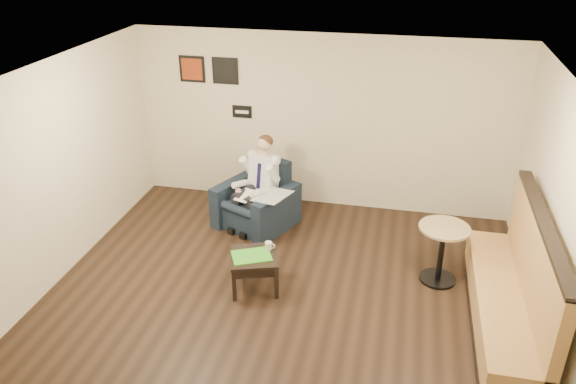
% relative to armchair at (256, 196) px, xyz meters
% --- Properties ---
extents(ground, '(6.00, 6.00, 0.00)m').
position_rel_armchair_xyz_m(ground, '(0.84, -2.03, -0.49)').
color(ground, black).
rests_on(ground, ground).
extents(wall_back, '(6.00, 0.02, 2.80)m').
position_rel_armchair_xyz_m(wall_back, '(0.84, 0.97, 0.91)').
color(wall_back, beige).
rests_on(wall_back, ground).
extents(wall_left, '(0.02, 6.00, 2.80)m').
position_rel_armchair_xyz_m(wall_left, '(-2.16, -2.03, 0.91)').
color(wall_left, beige).
rests_on(wall_left, ground).
extents(wall_right, '(0.02, 6.00, 2.80)m').
position_rel_armchair_xyz_m(wall_right, '(3.84, -2.03, 0.91)').
color(wall_right, beige).
rests_on(wall_right, ground).
extents(ceiling, '(6.00, 6.00, 0.02)m').
position_rel_armchair_xyz_m(ceiling, '(0.84, -2.03, 2.31)').
color(ceiling, white).
rests_on(ceiling, wall_back).
extents(seating_sign, '(0.32, 0.02, 0.20)m').
position_rel_armchair_xyz_m(seating_sign, '(-0.46, 0.95, 1.01)').
color(seating_sign, black).
rests_on(seating_sign, wall_back).
extents(art_print_left, '(0.42, 0.03, 0.42)m').
position_rel_armchair_xyz_m(art_print_left, '(-1.26, 0.95, 1.66)').
color(art_print_left, '#953212').
rests_on(art_print_left, wall_back).
extents(art_print_right, '(0.42, 0.03, 0.42)m').
position_rel_armchair_xyz_m(art_print_right, '(-0.71, 0.95, 1.66)').
color(art_print_right, black).
rests_on(art_print_right, wall_back).
extents(armchair, '(1.34, 1.34, 0.98)m').
position_rel_armchair_xyz_m(armchair, '(0.00, 0.00, 0.00)').
color(armchair, black).
rests_on(armchair, ground).
extents(seated_man, '(0.97, 1.14, 1.34)m').
position_rel_armchair_xyz_m(seated_man, '(-0.05, -0.12, 0.18)').
color(seated_man, silver).
rests_on(seated_man, armchair).
extents(lap_papers, '(0.32, 0.38, 0.01)m').
position_rel_armchair_xyz_m(lap_papers, '(-0.09, -0.21, 0.11)').
color(lap_papers, white).
rests_on(lap_papers, seated_man).
extents(newspaper, '(0.59, 0.65, 0.01)m').
position_rel_armchair_xyz_m(newspaper, '(0.33, -0.26, 0.18)').
color(newspaper, silver).
rests_on(newspaper, armchair).
extents(side_table, '(0.74, 0.74, 0.48)m').
position_rel_armchair_xyz_m(side_table, '(0.41, -1.58, -0.25)').
color(side_table, black).
rests_on(side_table, ground).
extents(green_folder, '(0.58, 0.52, 0.01)m').
position_rel_armchair_xyz_m(green_folder, '(0.39, -1.61, -0.00)').
color(green_folder, green).
rests_on(green_folder, side_table).
extents(coffee_mug, '(0.11, 0.11, 0.10)m').
position_rel_armchair_xyz_m(coffee_mug, '(0.56, -1.40, 0.04)').
color(coffee_mug, white).
rests_on(coffee_mug, side_table).
extents(smartphone, '(0.16, 0.10, 0.01)m').
position_rel_armchair_xyz_m(smartphone, '(0.41, -1.40, -0.00)').
color(smartphone, black).
rests_on(smartphone, side_table).
extents(banquette, '(0.65, 2.73, 1.40)m').
position_rel_armchair_xyz_m(banquette, '(3.43, -1.69, 0.21)').
color(banquette, '#AF7F43').
rests_on(banquette, ground).
extents(cafe_table, '(0.77, 0.77, 0.81)m').
position_rel_armchair_xyz_m(cafe_table, '(2.74, -0.91, -0.09)').
color(cafe_table, '#9F8256').
rests_on(cafe_table, ground).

